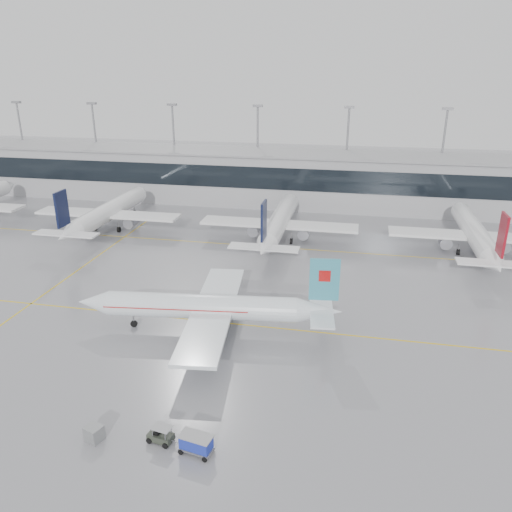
% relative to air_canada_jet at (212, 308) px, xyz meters
% --- Properties ---
extents(ground, '(320.00, 320.00, 0.00)m').
position_rel_air_canada_jet_xyz_m(ground, '(2.75, 2.16, -3.18)').
color(ground, gray).
rests_on(ground, ground).
extents(taxi_line_main, '(120.00, 0.25, 0.01)m').
position_rel_air_canada_jet_xyz_m(taxi_line_main, '(2.75, 2.16, -3.17)').
color(taxi_line_main, yellow).
rests_on(taxi_line_main, ground).
extents(taxi_line_north, '(120.00, 0.25, 0.01)m').
position_rel_air_canada_jet_xyz_m(taxi_line_north, '(2.75, 32.16, -3.17)').
color(taxi_line_north, yellow).
rests_on(taxi_line_north, ground).
extents(taxi_line_cross, '(0.25, 60.00, 0.01)m').
position_rel_air_canada_jet_xyz_m(taxi_line_cross, '(-27.25, 17.16, -3.17)').
color(taxi_line_cross, yellow).
rests_on(taxi_line_cross, ground).
extents(terminal, '(180.00, 15.00, 12.00)m').
position_rel_air_canada_jet_xyz_m(terminal, '(2.75, 64.16, 2.82)').
color(terminal, '#9A9A9D').
rests_on(terminal, ground).
extents(terminal_glass, '(180.00, 0.20, 5.00)m').
position_rel_air_canada_jet_xyz_m(terminal_glass, '(2.75, 56.61, 4.32)').
color(terminal_glass, black).
rests_on(terminal_glass, ground).
extents(terminal_roof, '(182.00, 16.00, 0.40)m').
position_rel_air_canada_jet_xyz_m(terminal_roof, '(2.75, 64.16, 9.02)').
color(terminal_roof, gray).
rests_on(terminal_roof, ground).
extents(light_masts, '(156.40, 1.00, 22.60)m').
position_rel_air_canada_jet_xyz_m(light_masts, '(2.75, 70.16, 10.17)').
color(light_masts, gray).
rests_on(light_masts, ground).
extents(air_canada_jet, '(33.48, 26.12, 10.17)m').
position_rel_air_canada_jet_xyz_m(air_canada_jet, '(0.00, 0.00, 0.00)').
color(air_canada_jet, white).
rests_on(air_canada_jet, ground).
extents(parked_jet_b, '(29.64, 36.96, 11.72)m').
position_rel_air_canada_jet_xyz_m(parked_jet_b, '(-32.25, 35.85, 0.53)').
color(parked_jet_b, white).
rests_on(parked_jet_b, ground).
extents(parked_jet_c, '(29.64, 36.96, 11.72)m').
position_rel_air_canada_jet_xyz_m(parked_jet_c, '(2.75, 35.85, 0.53)').
color(parked_jet_c, white).
rests_on(parked_jet_c, ground).
extents(parked_jet_d, '(29.64, 36.96, 11.72)m').
position_rel_air_canada_jet_xyz_m(parked_jet_d, '(37.75, 35.85, 0.53)').
color(parked_jet_d, white).
rests_on(parked_jet_d, ground).
extents(baggage_tug, '(3.41, 1.78, 1.62)m').
position_rel_air_canada_jet_xyz_m(baggage_tug, '(1.09, -20.26, -2.61)').
color(baggage_tug, '#2E332A').
rests_on(baggage_tug, ground).
extents(baggage_cart, '(3.13, 2.11, 1.79)m').
position_rel_air_canada_jet_xyz_m(baggage_cart, '(4.63, -20.92, -2.13)').
color(baggage_cart, gray).
rests_on(baggage_cart, ground).
extents(gse_unit, '(1.79, 1.72, 1.43)m').
position_rel_air_canada_jet_xyz_m(gse_unit, '(-4.80, -21.24, -2.46)').
color(gse_unit, slate).
rests_on(gse_unit, ground).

